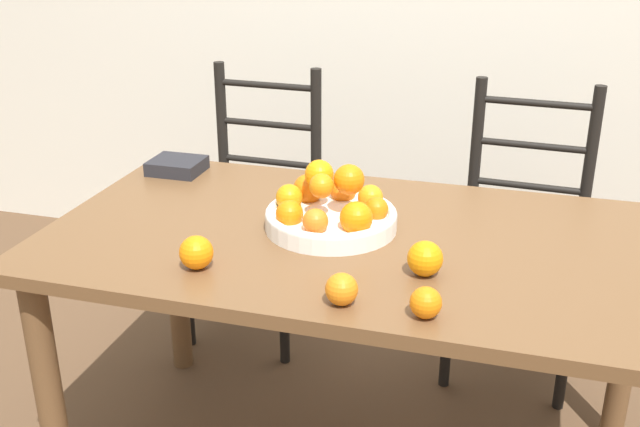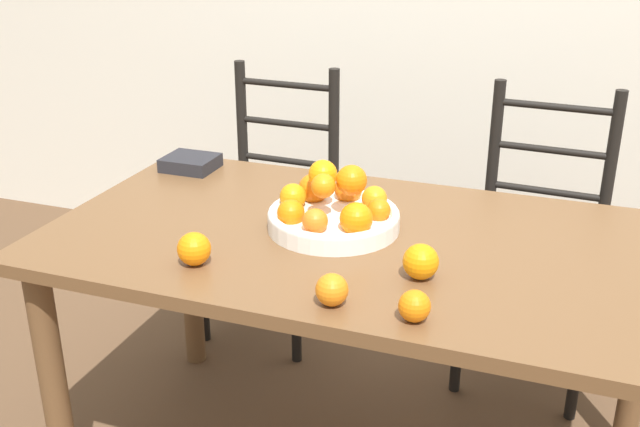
% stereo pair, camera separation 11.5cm
% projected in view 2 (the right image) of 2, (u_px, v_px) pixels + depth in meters
% --- Properties ---
extents(dining_table, '(1.62, 0.89, 0.76)m').
position_uv_depth(dining_table, '(362.00, 272.00, 1.94)').
color(dining_table, brown).
rests_on(dining_table, ground_plane).
extents(fruit_bowl, '(0.34, 0.34, 0.18)m').
position_uv_depth(fruit_bowl, '(333.00, 211.00, 1.93)').
color(fruit_bowl, white).
rests_on(fruit_bowl, dining_table).
extents(orange_loose_0, '(0.08, 0.08, 0.08)m').
position_uv_depth(orange_loose_0, '(194.00, 249.00, 1.74)').
color(orange_loose_0, orange).
rests_on(orange_loose_0, dining_table).
extents(orange_loose_1, '(0.07, 0.07, 0.07)m').
position_uv_depth(orange_loose_1, '(415.00, 306.00, 1.51)').
color(orange_loose_1, orange).
rests_on(orange_loose_1, dining_table).
extents(orange_loose_2, '(0.07, 0.07, 0.07)m').
position_uv_depth(orange_loose_2, '(332.00, 290.00, 1.57)').
color(orange_loose_2, orange).
rests_on(orange_loose_2, dining_table).
extents(orange_loose_3, '(0.08, 0.08, 0.08)m').
position_uv_depth(orange_loose_3, '(421.00, 262.00, 1.68)').
color(orange_loose_3, orange).
rests_on(orange_loose_3, dining_table).
extents(chair_left, '(0.43, 0.41, 1.00)m').
position_uv_depth(chair_left, '(273.00, 209.00, 2.80)').
color(chair_left, black).
rests_on(chair_left, ground_plane).
extents(chair_right, '(0.44, 0.42, 1.00)m').
position_uv_depth(chair_right, '(536.00, 246.00, 2.50)').
color(chair_right, black).
rests_on(chair_right, ground_plane).
extents(book_stack, '(0.16, 0.14, 0.04)m').
position_uv_depth(book_stack, '(191.00, 163.00, 2.38)').
color(book_stack, '#232328').
rests_on(book_stack, dining_table).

